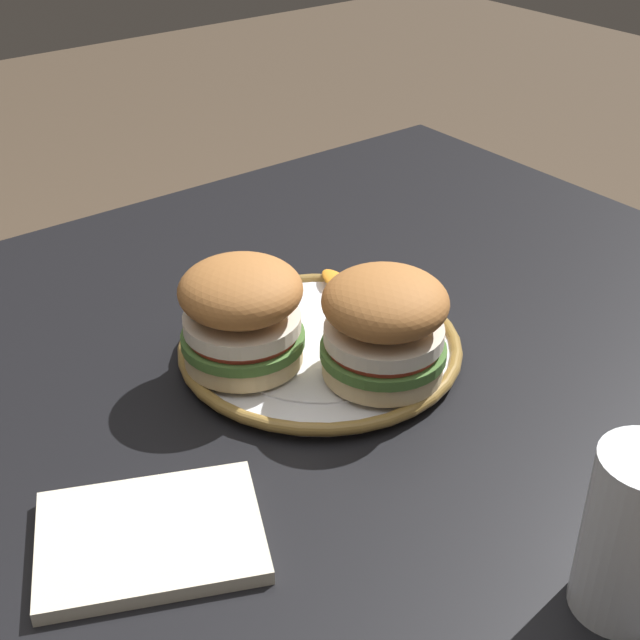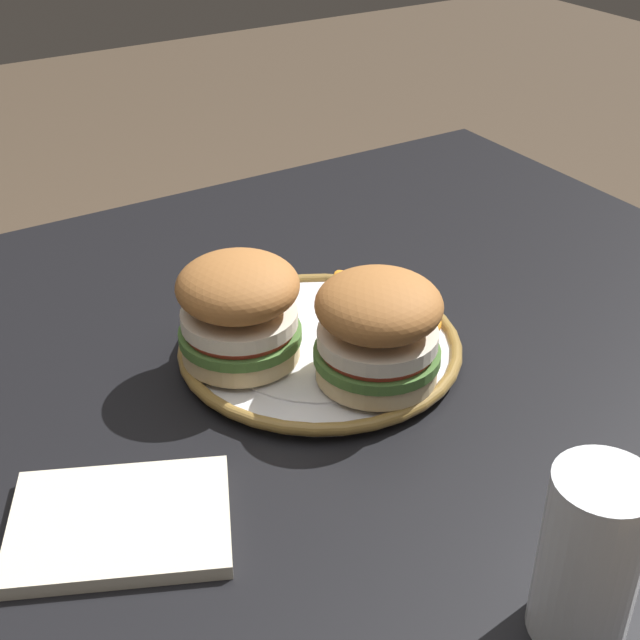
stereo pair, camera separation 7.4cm
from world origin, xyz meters
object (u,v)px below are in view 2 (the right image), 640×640
dining_table (316,473)px  sandwich_half_left (378,328)px  dinner_plate (320,347)px  drinking_glass (587,568)px  sandwich_half_right (239,308)px

dining_table → sandwich_half_left: bearing=142.6°
dinner_plate → drinking_glass: (0.02, 0.36, 0.05)m
dining_table → dinner_plate: (-0.03, -0.04, 0.11)m
dinner_plate → sandwich_half_left: size_ratio=1.73×
drinking_glass → dinner_plate: bearing=-93.8°
dinner_plate → sandwich_half_left: sandwich_half_left is taller
sandwich_half_left → sandwich_half_right: bearing=-46.5°
dining_table → sandwich_half_left: (-0.04, 0.03, 0.17)m
dining_table → dinner_plate: bearing=-125.9°
dining_table → drinking_glass: size_ratio=8.83×
sandwich_half_left → drinking_glass: size_ratio=1.24×
dinner_plate → drinking_glass: bearing=86.2°
sandwich_half_left → sandwich_half_right: 0.13m
dining_table → sandwich_half_left: 0.18m
sandwich_half_right → drinking_glass: 0.38m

